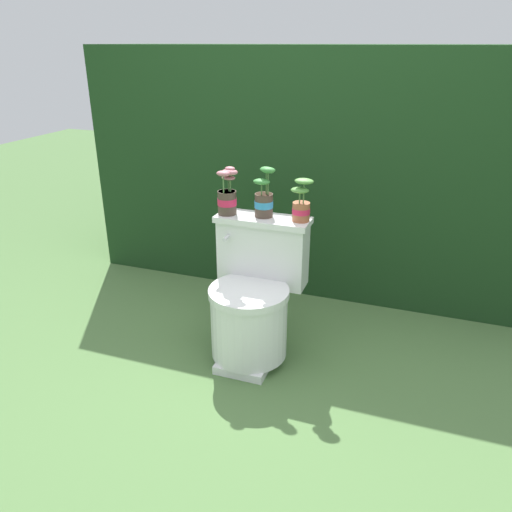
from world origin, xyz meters
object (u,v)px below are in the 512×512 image
at_px(potted_plant_left, 227,197).
at_px(potted_plant_midleft, 264,199).
at_px(potted_plant_middle, 301,205).
at_px(toilet, 253,301).

xyz_separation_m(potted_plant_left, potted_plant_midleft, (0.19, 0.03, 0.00)).
bearing_deg(potted_plant_middle, potted_plant_left, -176.73).
bearing_deg(potted_plant_midleft, potted_plant_left, -172.01).
bearing_deg(potted_plant_middle, toilet, -141.74).
distance_m(potted_plant_midleft, potted_plant_middle, 0.20).
height_order(toilet, potted_plant_midleft, potted_plant_midleft).
bearing_deg(potted_plant_middle, potted_plant_midleft, 178.64).
distance_m(potted_plant_left, potted_plant_middle, 0.39).
distance_m(potted_plant_left, potted_plant_midleft, 0.19).
xyz_separation_m(toilet, potted_plant_left, (-0.19, 0.13, 0.50)).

